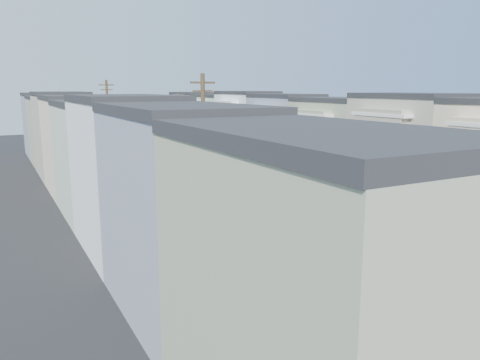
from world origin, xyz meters
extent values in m
plane|color=black|center=(0.00, 0.00, 0.00)|extent=(160.00, 160.00, 0.00)
cube|color=black|center=(0.00, 15.00, 0.01)|extent=(12.00, 70.00, 0.02)
cube|color=gray|center=(-6.05, 15.00, 0.07)|extent=(0.30, 70.00, 0.15)
cube|color=gray|center=(6.05, 15.00, 0.07)|extent=(0.30, 70.00, 0.15)
cube|color=gray|center=(-7.35, 15.00, 0.07)|extent=(2.60, 70.00, 0.15)
cube|color=gray|center=(7.35, 15.00, 0.07)|extent=(2.60, 70.00, 0.15)
cube|color=gold|center=(0.00, 15.00, 0.00)|extent=(0.12, 70.00, 0.01)
cube|color=#9FA488|center=(-11.15, 15.00, 0.00)|extent=(5.00, 70.00, 8.50)
cube|color=#9FA488|center=(11.15, 15.00, 0.00)|extent=(5.00, 70.00, 8.50)
cylinder|color=black|center=(-6.60, -15.30, 1.75)|extent=(0.44, 0.44, 3.50)
sphere|color=#2D541D|center=(-6.30, -15.30, 4.94)|extent=(4.14, 4.14, 4.14)
cylinder|color=black|center=(-6.60, -4.85, 1.80)|extent=(0.44, 0.44, 3.60)
sphere|color=#2D541D|center=(-6.30, -4.85, 5.25)|extent=(4.70, 4.70, 4.70)
cylinder|color=black|center=(-6.60, 6.93, 1.65)|extent=(0.44, 0.44, 3.29)
sphere|color=#2D541D|center=(-6.30, 6.93, 4.79)|extent=(4.28, 4.28, 4.28)
cylinder|color=black|center=(-6.60, 17.65, 1.88)|extent=(0.44, 0.44, 3.75)
sphere|color=#2D541D|center=(-6.30, 17.65, 5.40)|extent=(4.70, 4.70, 4.70)
cylinder|color=black|center=(-6.60, 32.33, 1.61)|extent=(0.44, 0.44, 3.22)
sphere|color=#2D541D|center=(-6.30, 32.33, 4.79)|extent=(4.49, 4.49, 4.49)
cylinder|color=black|center=(6.60, 31.50, 1.50)|extent=(0.44, 0.44, 3.00)
sphere|color=#2D541D|center=(6.90, 31.50, 4.08)|extent=(3.10, 3.10, 3.10)
cylinder|color=#42301E|center=(-6.30, 2.00, 5.00)|extent=(0.26, 0.26, 10.00)
cube|color=#42301E|center=(-6.30, 2.00, 9.60)|extent=(1.60, 0.12, 0.12)
cylinder|color=#42301E|center=(-6.30, 28.00, 5.00)|extent=(0.26, 0.26, 10.00)
cube|color=#42301E|center=(-6.30, 28.00, 9.60)|extent=(1.60, 0.12, 0.12)
cube|color=silver|center=(1.27, 10.01, 1.91)|extent=(2.46, 4.40, 2.41)
cube|color=silver|center=(1.27, 13.23, 1.81)|extent=(2.46, 2.05, 2.21)
cube|color=black|center=(1.27, 10.93, 0.58)|extent=(2.26, 6.32, 0.25)
cube|color=#2D0A51|center=(0.91, 7.80, 2.20)|extent=(0.92, 0.04, 0.45)
cube|color=#198C1E|center=(1.73, 7.80, 2.20)|extent=(0.72, 0.04, 0.45)
cylinder|color=black|center=(0.16, 8.80, 0.46)|extent=(0.29, 0.92, 0.92)
cylinder|color=black|center=(2.37, 8.80, 0.46)|extent=(0.29, 0.92, 0.92)
cylinder|color=black|center=(0.16, 12.92, 0.46)|extent=(0.29, 0.92, 0.92)
cylinder|color=black|center=(2.37, 12.92, 0.46)|extent=(0.29, 0.92, 0.92)
imported|color=black|center=(2.62, 22.28, 0.63)|extent=(2.46, 4.45, 1.26)
imported|color=#091637|center=(-4.90, -9.10, 0.68)|extent=(1.99, 4.56, 1.36)
imported|color=silver|center=(-4.90, 2.00, 0.69)|extent=(2.37, 4.98, 1.37)
imported|color=#3A140B|center=(-4.90, 10.77, 0.73)|extent=(2.61, 5.32, 1.46)
imported|color=#313337|center=(4.90, -6.92, 0.75)|extent=(2.86, 5.57, 1.50)
imported|color=white|center=(4.90, -2.41, 0.63)|extent=(1.53, 3.90, 1.26)
imported|color=black|center=(4.90, 17.06, 0.62)|extent=(1.52, 3.84, 1.24)
imported|color=#0C183A|center=(4.90, 28.60, 0.64)|extent=(2.05, 4.35, 1.27)
camera|label=1|loc=(-17.82, -24.39, 9.28)|focal=35.00mm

